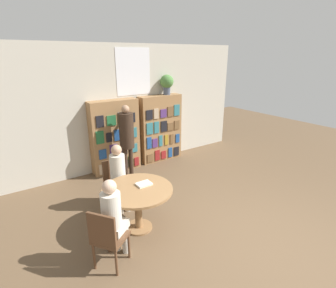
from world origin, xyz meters
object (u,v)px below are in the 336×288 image
(reading_table, at_px, (138,196))
(chair_near_camera, at_px, (107,237))
(chair_left_side, at_px, (116,181))
(seated_reader_right, at_px, (113,215))
(bookshelf_right, at_px, (160,128))
(librarian_standing, at_px, (127,134))
(seated_reader_left, at_px, (119,174))
(bookshelf_left, at_px, (115,137))
(flower_vase, at_px, (167,83))

(reading_table, distance_m, chair_near_camera, 0.91)
(reading_table, height_order, chair_left_side, chair_left_side)
(reading_table, distance_m, seated_reader_right, 0.73)
(bookshelf_right, relative_size, librarian_standing, 1.03)
(seated_reader_right, bearing_deg, seated_reader_left, 117.03)
(seated_reader_left, xyz_separation_m, seated_reader_right, (-0.60, -1.14, -0.00))
(reading_table, xyz_separation_m, librarian_standing, (0.74, 1.86, 0.45))
(chair_near_camera, relative_size, chair_left_side, 1.00)
(chair_left_side, distance_m, seated_reader_right, 1.46)
(bookshelf_left, distance_m, librarian_standing, 0.54)
(reading_table, distance_m, chair_left_side, 0.91)
(bookshelf_left, distance_m, bookshelf_right, 1.29)
(seated_reader_right, distance_m, librarian_standing, 2.66)
(bookshelf_left, xyz_separation_m, seated_reader_right, (-1.25, -2.78, -0.16))
(librarian_standing, bearing_deg, bookshelf_left, 98.14)
(flower_vase, xyz_separation_m, chair_left_side, (-2.17, -1.47, -1.56))
(chair_left_side, xyz_separation_m, librarian_standing, (0.73, 0.96, 0.56))
(chair_near_camera, distance_m, seated_reader_left, 1.47)
(chair_near_camera, relative_size, seated_reader_left, 0.71)
(bookshelf_left, relative_size, bookshelf_right, 1.00)
(chair_near_camera, xyz_separation_m, seated_reader_right, (0.15, 0.10, 0.21))
(flower_vase, distance_m, librarian_standing, 1.83)
(bookshelf_right, bearing_deg, seated_reader_right, -132.49)
(reading_table, xyz_separation_m, seated_reader_right, (-0.59, -0.42, 0.10))
(seated_reader_right, bearing_deg, bookshelf_left, 120.34)
(seated_reader_left, bearing_deg, seated_reader_right, 63.03)
(bookshelf_right, relative_size, seated_reader_left, 1.40)
(bookshelf_right, height_order, seated_reader_left, bookshelf_right)
(bookshelf_left, relative_size, seated_reader_left, 1.40)
(chair_near_camera, height_order, chair_left_side, same)
(flower_vase, height_order, seated_reader_right, flower_vase)
(bookshelf_right, distance_m, reading_table, 3.08)
(bookshelf_left, distance_m, seated_reader_right, 3.06)
(librarian_standing, bearing_deg, seated_reader_right, -120.17)
(chair_left_side, bearing_deg, chair_near_camera, 63.00)
(bookshelf_left, height_order, bookshelf_right, same)
(reading_table, bearing_deg, chair_left_side, 89.40)
(seated_reader_left, bearing_deg, bookshelf_left, -111.25)
(bookshelf_left, relative_size, chair_left_side, 1.97)
(bookshelf_left, distance_m, seated_reader_left, 1.77)
(bookshelf_left, height_order, chair_left_side, bookshelf_left)
(chair_left_side, xyz_separation_m, seated_reader_left, (-0.00, -0.18, 0.22))
(bookshelf_right, relative_size, seated_reader_right, 1.40)
(reading_table, bearing_deg, bookshelf_left, 74.28)
(chair_near_camera, relative_size, librarian_standing, 0.52)
(chair_left_side, relative_size, seated_reader_left, 0.71)
(bookshelf_left, xyz_separation_m, bookshelf_right, (1.29, -0.00, 0.00))
(seated_reader_right, xyz_separation_m, librarian_standing, (1.33, 2.28, 0.35))
(flower_vase, height_order, seated_reader_left, flower_vase)
(seated_reader_left, height_order, seated_reader_right, seated_reader_left)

